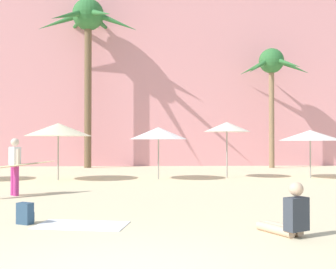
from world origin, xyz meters
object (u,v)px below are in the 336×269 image
(cafe_umbrella_3, at_px, (58,130))
(person_far_left, at_px, (289,217))
(cafe_umbrella_2, at_px, (310,135))
(beach_towel, at_px, (82,225))
(palm_tree_far_left, at_px, (88,28))
(cafe_umbrella_7, at_px, (227,127))
(person_far_right, at_px, (14,165))
(backpack, at_px, (25,214))
(palm_tree_left, at_px, (272,69))
(cafe_umbrella_1, at_px, (158,133))

(cafe_umbrella_3, height_order, person_far_left, cafe_umbrella_3)
(cafe_umbrella_2, height_order, beach_towel, cafe_umbrella_2)
(palm_tree_far_left, relative_size, cafe_umbrella_7, 4.18)
(cafe_umbrella_2, distance_m, person_far_right, 12.31)
(cafe_umbrella_3, distance_m, backpack, 9.47)
(palm_tree_left, relative_size, person_far_right, 3.04)
(cafe_umbrella_3, relative_size, person_far_right, 1.17)
(cafe_umbrella_2, height_order, cafe_umbrella_3, cafe_umbrella_3)
(cafe_umbrella_7, height_order, beach_towel, cafe_umbrella_7)
(cafe_umbrella_7, relative_size, person_far_right, 1.03)
(cafe_umbrella_1, distance_m, person_far_left, 10.86)
(cafe_umbrella_3, height_order, person_far_right, cafe_umbrella_3)
(palm_tree_left, xyz_separation_m, person_far_right, (-11.45, -12.39, -5.08))
(palm_tree_far_left, bearing_deg, cafe_umbrella_7, -44.90)
(backpack, bearing_deg, cafe_umbrella_2, -17.04)
(cafe_umbrella_3, bearing_deg, cafe_umbrella_7, 5.87)
(cafe_umbrella_1, xyz_separation_m, backpack, (-2.80, -9.31, -1.76))
(cafe_umbrella_2, distance_m, beach_towel, 12.93)
(palm_tree_far_left, distance_m, person_far_right, 14.99)
(cafe_umbrella_2, xyz_separation_m, backpack, (-9.45, -9.54, -1.67))
(cafe_umbrella_1, relative_size, beach_towel, 1.43)
(palm_tree_left, height_order, person_far_left, palm_tree_left)
(palm_tree_far_left, distance_m, backpack, 19.07)
(beach_towel, bearing_deg, backpack, 170.47)
(cafe_umbrella_2, bearing_deg, beach_towel, -130.55)
(cafe_umbrella_2, relative_size, person_far_left, 2.74)
(cafe_umbrella_2, bearing_deg, cafe_umbrella_1, -178.02)
(cafe_umbrella_2, height_order, cafe_umbrella_7, cafe_umbrella_7)
(beach_towel, bearing_deg, cafe_umbrella_3, 105.04)
(palm_tree_far_left, relative_size, beach_towel, 5.98)
(cafe_umbrella_2, height_order, backpack, cafe_umbrella_2)
(backpack, distance_m, person_far_left, 5.01)
(palm_tree_far_left, distance_m, palm_tree_left, 11.50)
(cafe_umbrella_1, bearing_deg, person_far_left, -79.00)
(cafe_umbrella_1, distance_m, backpack, 9.88)
(beach_towel, xyz_separation_m, person_far_left, (3.72, -1.04, 0.32))
(beach_towel, distance_m, backpack, 1.16)
(backpack, height_order, person_far_right, person_far_right)
(cafe_umbrella_7, distance_m, beach_towel, 11.37)
(cafe_umbrella_7, height_order, person_far_left, cafe_umbrella_7)
(beach_towel, bearing_deg, palm_tree_far_left, 98.19)
(cafe_umbrella_1, bearing_deg, palm_tree_far_left, 118.11)
(palm_tree_left, distance_m, person_far_left, 19.35)
(palm_tree_left, height_order, cafe_umbrella_3, palm_tree_left)
(palm_tree_far_left, distance_m, beach_towel, 19.44)
(cafe_umbrella_7, bearing_deg, cafe_umbrella_2, -6.00)
(palm_tree_left, bearing_deg, cafe_umbrella_1, -134.10)
(palm_tree_left, relative_size, backpack, 17.32)
(cafe_umbrella_7, distance_m, backpack, 11.69)
(cafe_umbrella_1, height_order, cafe_umbrella_2, cafe_umbrella_1)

